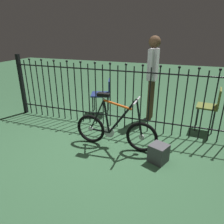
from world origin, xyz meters
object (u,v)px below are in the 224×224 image
Objects in this scene: chair_navy at (104,92)px; person_visitor at (153,71)px; chair_olive at (212,105)px; bicycle at (115,130)px; display_crate at (158,153)px.

person_visitor is (1.09, 0.03, 0.56)m from chair_navy.
chair_olive is at bearing -3.97° from chair_navy.
chair_olive is at bearing -9.17° from person_visitor.
bicycle is 5.09× the size of display_crate.
bicycle reaches higher than chair_navy.
display_crate is at bearing -13.80° from bicycle.
display_crate is (-0.77, -1.41, -0.40)m from chair_olive.
person_visitor is at bearing 170.83° from chair_olive.
chair_olive is (1.52, 1.23, 0.22)m from bicycle.
display_crate is at bearing -75.13° from person_visitor.
person_visitor is 1.90m from display_crate.
chair_olive is 1.65m from display_crate.
chair_olive is 1.32m from person_visitor.
chair_olive reaches higher than display_crate.
person_visitor is at bearing 1.82° from chair_navy.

